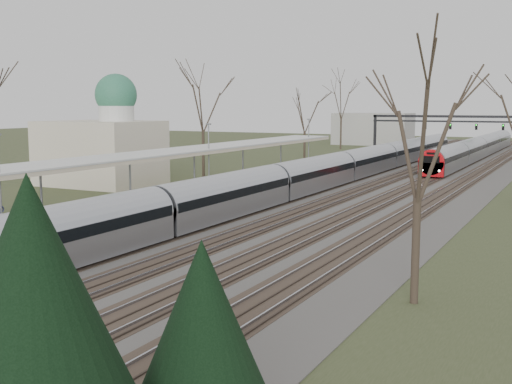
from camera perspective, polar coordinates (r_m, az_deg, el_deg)
track_bed at (r=66.41m, az=11.35°, el=1.18°), size 24.00×160.00×0.22m
platform at (r=54.00m, az=-3.46°, el=0.31°), size 3.50×69.00×1.00m
canopy at (r=49.86m, az=-6.16°, el=3.63°), size 4.10×50.00×3.11m
dome_building at (r=61.52m, az=-13.44°, el=4.03°), size 10.00×8.00×10.30m
signal_gantry at (r=95.21m, az=16.51°, el=5.87°), size 21.00×0.59×6.08m
evergreen_clump at (r=10.61m, az=-14.06°, el=-15.59°), size 5.90×7.10×6.50m
tree_west_far at (r=66.66m, az=-4.76°, el=8.18°), size 5.50×5.50×11.33m
tree_east_near at (r=24.08m, az=14.35°, el=5.39°), size 4.50×4.50×9.27m
train_near at (r=62.11m, az=7.58°, el=2.14°), size 2.62×90.21×3.05m
train_far at (r=96.22m, az=19.08°, el=3.73°), size 2.62×60.21×3.05m
passenger at (r=36.18m, az=-21.83°, el=-1.82°), size 0.43×0.61×1.59m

